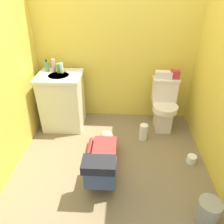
% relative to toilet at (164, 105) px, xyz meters
% --- Properties ---
extents(ground_plane, '(2.77, 3.09, 0.04)m').
position_rel_toilet_xyz_m(ground_plane, '(-0.72, -0.74, -0.39)').
color(ground_plane, '#7D6C4E').
extents(wall_back, '(2.43, 0.08, 2.40)m').
position_rel_toilet_xyz_m(wall_back, '(-0.72, 0.35, 0.83)').
color(wall_back, '#E1C546').
rests_on(wall_back, ground_plane).
extents(toilet, '(0.36, 0.46, 0.75)m').
position_rel_toilet_xyz_m(toilet, '(0.00, 0.00, 0.00)').
color(toilet, silver).
rests_on(toilet, ground_plane).
extents(vanity_cabinet, '(0.60, 0.52, 0.82)m').
position_rel_toilet_xyz_m(vanity_cabinet, '(-1.47, -0.03, 0.05)').
color(vanity_cabinet, beige).
rests_on(vanity_cabinet, ground_plane).
extents(faucet, '(0.02, 0.02, 0.10)m').
position_rel_toilet_xyz_m(faucet, '(-1.47, 0.11, 0.50)').
color(faucet, silver).
rests_on(faucet, vanity_cabinet).
extents(person_plumber, '(0.38, 1.06, 0.52)m').
position_rel_toilet_xyz_m(person_plumber, '(-0.81, -0.94, -0.19)').
color(person_plumber, maroon).
rests_on(person_plumber, ground_plane).
extents(tissue_box, '(0.22, 0.11, 0.10)m').
position_rel_toilet_xyz_m(tissue_box, '(-0.04, 0.09, 0.43)').
color(tissue_box, silver).
rests_on(tissue_box, toilet).
extents(toiletry_bag, '(0.12, 0.09, 0.11)m').
position_rel_toilet_xyz_m(toiletry_bag, '(0.11, 0.09, 0.44)').
color(toiletry_bag, '#B22D3F').
rests_on(toiletry_bag, toilet).
extents(soap_dispenser, '(0.06, 0.06, 0.17)m').
position_rel_toilet_xyz_m(soap_dispenser, '(-1.66, 0.09, 0.52)').
color(soap_dispenser, '#468E61').
rests_on(soap_dispenser, vanity_cabinet).
extents(bottle_pink, '(0.05, 0.05, 0.18)m').
position_rel_toilet_xyz_m(bottle_pink, '(-1.55, 0.08, 0.54)').
color(bottle_pink, pink).
rests_on(bottle_pink, vanity_cabinet).
extents(bottle_green, '(0.06, 0.06, 0.12)m').
position_rel_toilet_xyz_m(bottle_green, '(-1.49, 0.05, 0.51)').
color(bottle_green, '#4BA449').
rests_on(bottle_green, vanity_cabinet).
extents(bottle_clear, '(0.05, 0.05, 0.14)m').
position_rel_toilet_xyz_m(bottle_clear, '(-1.44, 0.04, 0.52)').
color(bottle_clear, silver).
rests_on(bottle_clear, vanity_cabinet).
extents(trash_can, '(0.20, 0.20, 0.24)m').
position_rel_toilet_xyz_m(trash_can, '(0.20, -1.48, -0.25)').
color(trash_can, gray).
rests_on(trash_can, ground_plane).
extents(paper_towel_roll, '(0.11, 0.11, 0.23)m').
position_rel_toilet_xyz_m(paper_towel_roll, '(-0.30, -0.32, -0.25)').
color(paper_towel_roll, white).
rests_on(paper_towel_roll, ground_plane).
extents(toilet_paper_roll, '(0.11, 0.11, 0.10)m').
position_rel_toilet_xyz_m(toilet_paper_roll, '(0.26, -0.75, -0.32)').
color(toilet_paper_roll, white).
rests_on(toilet_paper_roll, ground_plane).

